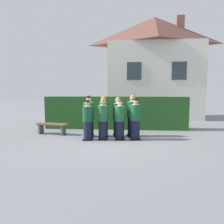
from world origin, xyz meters
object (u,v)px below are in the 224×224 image
(student_front_row_0, at_px, (88,121))
(student_front_row_3, at_px, (135,120))
(wooden_bench, at_px, (52,126))
(student_front_row_2, at_px, (120,121))
(student_rear_row_1, at_px, (103,117))
(student_rear_row_3, at_px, (132,117))
(student_front_row_1, at_px, (103,120))
(student_rear_row_0, at_px, (89,117))
(student_rear_row_2, at_px, (118,118))

(student_front_row_0, height_order, student_front_row_3, student_front_row_3)
(student_front_row_3, bearing_deg, wooden_bench, 169.27)
(student_front_row_2, distance_m, student_rear_row_1, 0.86)
(student_front_row_2, bearing_deg, wooden_bench, 166.29)
(student_rear_row_3, bearing_deg, student_front_row_2, -128.54)
(student_front_row_1, height_order, student_front_row_3, student_front_row_3)
(student_rear_row_0, relative_size, student_rear_row_1, 1.02)
(student_rear_row_0, bearing_deg, student_front_row_3, -10.57)
(student_front_row_1, distance_m, student_rear_row_2, 0.84)
(student_front_row_1, distance_m, student_rear_row_3, 1.34)
(student_rear_row_3, bearing_deg, student_front_row_0, -155.17)
(student_rear_row_2, bearing_deg, student_rear_row_0, -172.18)
(student_front_row_3, height_order, student_rear_row_1, student_rear_row_1)
(student_front_row_0, distance_m, wooden_bench, 2.03)
(student_front_row_3, xyz_separation_m, student_rear_row_0, (-1.89, 0.35, 0.04))
(wooden_bench, bearing_deg, student_front_row_0, -27.12)
(student_rear_row_0, distance_m, student_rear_row_1, 0.60)
(student_front_row_0, relative_size, wooden_bench, 1.07)
(student_front_row_0, height_order, wooden_bench, student_front_row_0)
(student_front_row_0, height_order, student_front_row_1, student_front_row_1)
(student_front_row_3, bearing_deg, student_front_row_2, -175.27)
(student_front_row_0, xyz_separation_m, wooden_bench, (-1.77, 0.91, -0.38))
(student_front_row_0, distance_m, student_rear_row_3, 1.90)
(student_front_row_0, xyz_separation_m, student_rear_row_1, (0.52, 0.66, 0.06))
(student_rear_row_0, height_order, student_rear_row_1, student_rear_row_0)
(student_front_row_0, xyz_separation_m, student_front_row_1, (0.58, 0.10, 0.02))
(student_rear_row_1, bearing_deg, student_rear_row_2, 7.51)
(student_front_row_1, height_order, student_rear_row_2, student_rear_row_2)
(student_rear_row_1, bearing_deg, student_rear_row_0, -171.87)
(student_rear_row_1, relative_size, wooden_bench, 1.16)
(student_front_row_0, bearing_deg, student_rear_row_1, 51.72)
(student_front_row_0, relative_size, student_rear_row_3, 0.89)
(student_rear_row_3, relative_size, wooden_bench, 1.20)
(student_rear_row_0, xyz_separation_m, student_rear_row_1, (0.59, 0.08, -0.01))
(student_front_row_0, distance_m, student_front_row_2, 1.24)
(student_rear_row_2, bearing_deg, wooden_bench, 176.75)
(student_rear_row_2, xyz_separation_m, student_rear_row_3, (0.60, 0.05, 0.05))
(student_rear_row_1, xyz_separation_m, student_rear_row_3, (1.19, 0.13, 0.03))
(student_rear_row_3, bearing_deg, student_front_row_1, -148.64)
(student_front_row_0, xyz_separation_m, student_rear_row_2, (1.12, 0.74, 0.05))
(student_front_row_1, bearing_deg, student_front_row_0, -170.25)
(student_front_row_0, height_order, student_rear_row_0, student_rear_row_0)
(student_front_row_0, relative_size, student_front_row_3, 0.96)
(student_front_row_3, bearing_deg, student_front_row_0, -172.95)
(student_rear_row_2, height_order, wooden_bench, student_rear_row_2)
(student_front_row_2, bearing_deg, student_rear_row_0, 162.72)
(student_front_row_1, distance_m, student_rear_row_0, 0.81)
(student_front_row_2, relative_size, student_rear_row_1, 0.93)
(student_rear_row_2, bearing_deg, student_front_row_2, -79.55)
(student_front_row_2, relative_size, student_rear_row_2, 0.95)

